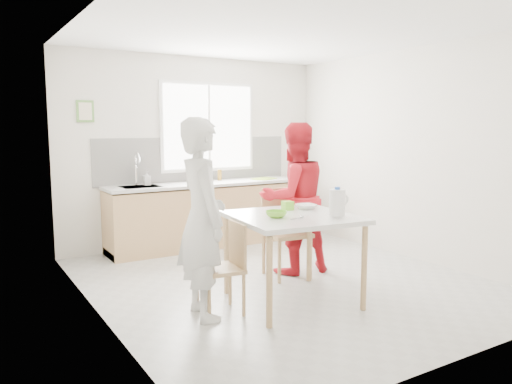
{
  "coord_description": "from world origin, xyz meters",
  "views": [
    {
      "loc": [
        -3.06,
        -4.43,
        1.7
      ],
      "look_at": [
        -0.22,
        0.2,
        0.99
      ],
      "focal_mm": 35.0,
      "sensor_mm": 36.0,
      "label": 1
    }
  ],
  "objects_px": {
    "person_white": "(202,219)",
    "bowl_white": "(306,207)",
    "milk_jug": "(337,202)",
    "bowl_green": "(276,214)",
    "person_red": "(294,198)",
    "wine_bottle_a": "(198,171)",
    "dining_table": "(292,224)",
    "chair_left": "(226,264)",
    "chair_far": "(284,228)",
    "wine_bottle_b": "(200,171)"
  },
  "relations": [
    {
      "from": "person_white",
      "to": "bowl_white",
      "type": "bearing_deg",
      "value": -78.36
    },
    {
      "from": "person_white",
      "to": "milk_jug",
      "type": "height_order",
      "value": "person_white"
    },
    {
      "from": "person_white",
      "to": "bowl_green",
      "type": "bearing_deg",
      "value": -94.01
    },
    {
      "from": "person_red",
      "to": "wine_bottle_a",
      "type": "distance_m",
      "value": 1.88
    },
    {
      "from": "dining_table",
      "to": "person_white",
      "type": "bearing_deg",
      "value": 173.49
    },
    {
      "from": "dining_table",
      "to": "chair_left",
      "type": "xyz_separation_m",
      "value": [
        -0.68,
        0.08,
        -0.31
      ]
    },
    {
      "from": "chair_left",
      "to": "wine_bottle_a",
      "type": "xyz_separation_m",
      "value": [
        0.91,
        2.56,
        0.62
      ]
    },
    {
      "from": "milk_jug",
      "to": "person_white",
      "type": "bearing_deg",
      "value": 167.27
    },
    {
      "from": "chair_far",
      "to": "person_white",
      "type": "xyz_separation_m",
      "value": [
        -1.35,
        -0.68,
        0.34
      ]
    },
    {
      "from": "wine_bottle_b",
      "to": "person_red",
      "type": "bearing_deg",
      "value": -80.23
    },
    {
      "from": "chair_far",
      "to": "person_red",
      "type": "relative_size",
      "value": 0.57
    },
    {
      "from": "bowl_green",
      "to": "wine_bottle_b",
      "type": "bearing_deg",
      "value": 79.79
    },
    {
      "from": "chair_left",
      "to": "person_red",
      "type": "relative_size",
      "value": 0.48
    },
    {
      "from": "dining_table",
      "to": "person_white",
      "type": "xyz_separation_m",
      "value": [
        -0.91,
        0.1,
        0.12
      ]
    },
    {
      "from": "chair_left",
      "to": "bowl_green",
      "type": "height_order",
      "value": "bowl_green"
    },
    {
      "from": "dining_table",
      "to": "milk_jug",
      "type": "xyz_separation_m",
      "value": [
        0.29,
        -0.31,
        0.23
      ]
    },
    {
      "from": "chair_left",
      "to": "bowl_white",
      "type": "distance_m",
      "value": 1.1
    },
    {
      "from": "dining_table",
      "to": "chair_left",
      "type": "distance_m",
      "value": 0.75
    },
    {
      "from": "person_white",
      "to": "wine_bottle_b",
      "type": "height_order",
      "value": "person_white"
    },
    {
      "from": "chair_left",
      "to": "bowl_green",
      "type": "distance_m",
      "value": 0.65
    },
    {
      "from": "wine_bottle_b",
      "to": "milk_jug",
      "type": "bearing_deg",
      "value": -89.88
    },
    {
      "from": "dining_table",
      "to": "wine_bottle_b",
      "type": "height_order",
      "value": "wine_bottle_b"
    },
    {
      "from": "dining_table",
      "to": "wine_bottle_a",
      "type": "distance_m",
      "value": 2.67
    },
    {
      "from": "person_white",
      "to": "person_red",
      "type": "bearing_deg",
      "value": -58.42
    },
    {
      "from": "person_red",
      "to": "wine_bottle_b",
      "type": "relative_size",
      "value": 5.84
    },
    {
      "from": "bowl_white",
      "to": "wine_bottle_b",
      "type": "relative_size",
      "value": 0.68
    },
    {
      "from": "chair_far",
      "to": "bowl_green",
      "type": "xyz_separation_m",
      "value": [
        -0.65,
        -0.81,
        0.34
      ]
    },
    {
      "from": "chair_far",
      "to": "wine_bottle_a",
      "type": "distance_m",
      "value": 1.94
    },
    {
      "from": "wine_bottle_a",
      "to": "dining_table",
      "type": "bearing_deg",
      "value": -94.96
    },
    {
      "from": "person_red",
      "to": "bowl_green",
      "type": "height_order",
      "value": "person_red"
    },
    {
      "from": "chair_far",
      "to": "dining_table",
      "type": "bearing_deg",
      "value": -112.98
    },
    {
      "from": "milk_jug",
      "to": "dining_table",
      "type": "bearing_deg",
      "value": 139.22
    },
    {
      "from": "wine_bottle_a",
      "to": "wine_bottle_b",
      "type": "distance_m",
      "value": 0.07
    },
    {
      "from": "dining_table",
      "to": "person_red",
      "type": "relative_size",
      "value": 0.7
    },
    {
      "from": "bowl_white",
      "to": "milk_jug",
      "type": "relative_size",
      "value": 0.76
    },
    {
      "from": "chair_far",
      "to": "person_white",
      "type": "relative_size",
      "value": 0.56
    },
    {
      "from": "bowl_green",
      "to": "wine_bottle_a",
      "type": "bearing_deg",
      "value": 80.76
    },
    {
      "from": "dining_table",
      "to": "person_red",
      "type": "bearing_deg",
      "value": 53.23
    },
    {
      "from": "dining_table",
      "to": "bowl_green",
      "type": "distance_m",
      "value": 0.24
    },
    {
      "from": "person_white",
      "to": "milk_jug",
      "type": "bearing_deg",
      "value": -102.73
    },
    {
      "from": "milk_jug",
      "to": "wine_bottle_b",
      "type": "relative_size",
      "value": 0.89
    },
    {
      "from": "bowl_green",
      "to": "chair_far",
      "type": "bearing_deg",
      "value": 51.35
    },
    {
      "from": "wine_bottle_b",
      "to": "dining_table",
      "type": "bearing_deg",
      "value": -96.04
    },
    {
      "from": "chair_left",
      "to": "wine_bottle_a",
      "type": "distance_m",
      "value": 2.79
    },
    {
      "from": "bowl_green",
      "to": "wine_bottle_a",
      "type": "height_order",
      "value": "wine_bottle_a"
    },
    {
      "from": "bowl_white",
      "to": "wine_bottle_b",
      "type": "distance_m",
      "value": 2.48
    },
    {
      "from": "chair_left",
      "to": "bowl_white",
      "type": "relative_size",
      "value": 4.08
    },
    {
      "from": "dining_table",
      "to": "wine_bottle_a",
      "type": "relative_size",
      "value": 3.86
    },
    {
      "from": "dining_table",
      "to": "chair_left",
      "type": "bearing_deg",
      "value": 173.49
    },
    {
      "from": "milk_jug",
      "to": "wine_bottle_b",
      "type": "bearing_deg",
      "value": 96.63
    }
  ]
}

